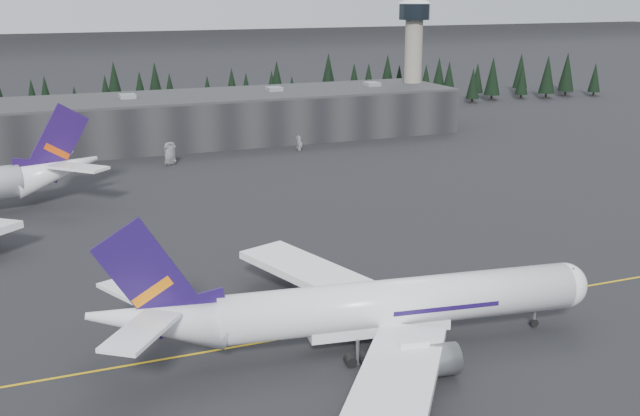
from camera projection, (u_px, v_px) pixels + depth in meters
name	position (u px, v px, depth m)	size (l,w,h in m)	color
ground	(380.00, 315.00, 101.71)	(1400.00, 1400.00, 0.00)	black
taxiline	(388.00, 321.00, 99.93)	(400.00, 0.40, 0.02)	gold
terminal	(167.00, 120.00, 211.30)	(160.00, 30.00, 12.60)	black
control_tower	(414.00, 46.00, 237.20)	(10.00, 10.00, 37.70)	gray
treeline	(141.00, 98.00, 243.91)	(360.00, 20.00, 15.00)	black
mountain_ridge	(16.00, 21.00, 991.79)	(4400.00, 900.00, 420.00)	white
jet_main	(357.00, 308.00, 91.17)	(59.23, 54.35, 17.47)	white
gse_vehicle_a	(170.00, 162.00, 187.71)	(2.49, 5.41, 1.50)	#BBBABD
gse_vehicle_b	(299.00, 148.00, 204.09)	(1.55, 3.85, 1.31)	silver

